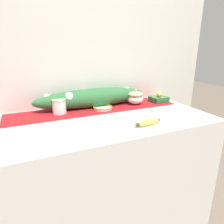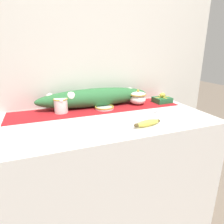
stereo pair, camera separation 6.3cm
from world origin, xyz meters
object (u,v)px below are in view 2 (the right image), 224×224
Objects in this scene: small_dish at (104,107)px; banana at (147,123)px; sugar_bowl at (138,98)px; gift_box at (162,99)px; cream_pitcher at (61,105)px; spoon at (153,112)px.

small_dish is 0.42m from banana.
gift_box is at bearing -5.37° from sugar_bowl.
cream_pitcher is at bearing 175.40° from small_dish.
banana is at bearing -110.87° from sugar_bowl.
cream_pitcher is 0.64m from spoon.
small_dish is (0.30, -0.02, -0.04)m from cream_pitcher.
small_dish is 0.49m from gift_box.
cream_pitcher is 0.69× the size of spoon.
banana is 0.27m from spoon.
sugar_bowl is at bearing 98.53° from spoon.
gift_box reaches higher than small_dish.
small_dish is at bearing 106.92° from banana.
sugar_bowl reaches higher than banana.
sugar_bowl is 0.22m from spoon.
sugar_bowl is 0.21m from gift_box.
cream_pitcher is at bearing 178.47° from gift_box.
banana is (0.43, -0.42, -0.04)m from cream_pitcher.
spoon is (0.60, -0.21, -0.05)m from cream_pitcher.
banana reaches higher than small_dish.
banana is at bearing -44.94° from cream_pitcher.
cream_pitcher is at bearing 165.94° from spoon.
gift_box is (0.49, 0.00, 0.02)m from small_dish.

